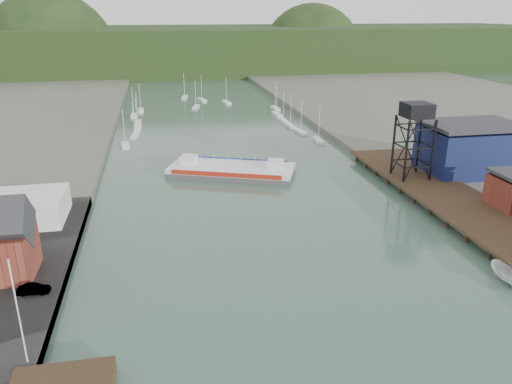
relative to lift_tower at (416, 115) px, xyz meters
name	(u,v)px	position (x,y,z in m)	size (l,w,h in m)	color
east_pier	(451,197)	(2.00, -13.00, -13.75)	(14.00, 70.00, 2.45)	black
white_shed	(11,209)	(-79.00, -8.00, -11.80)	(18.00, 12.00, 4.50)	silver
flagpole	(18,313)	(-68.00, -48.00, -8.05)	(0.16, 0.16, 12.00)	silver
lift_tower	(416,115)	(0.00, 0.00, 0.00)	(6.50, 6.50, 16.00)	black
blue_shed	(470,149)	(15.00, 2.00, -8.59)	(20.50, 14.50, 11.30)	#0E1A3D
marina_sailboats	(210,117)	(-34.92, 80.46, -15.30)	(57.71, 92.65, 0.90)	silver
distant_hills	(176,52)	(-38.98, 243.35, -5.27)	(500.00, 120.00, 80.00)	black
chain_ferry	(232,170)	(-36.94, 15.19, -14.47)	(30.83, 21.19, 4.12)	#48484A
motorboat	(507,275)	(-6.26, -40.95, -14.44)	(2.36, 6.27, 2.42)	silver
car_west_b	(34,289)	(-70.18, -34.00, -13.38)	(1.41, 4.05, 1.33)	#999999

